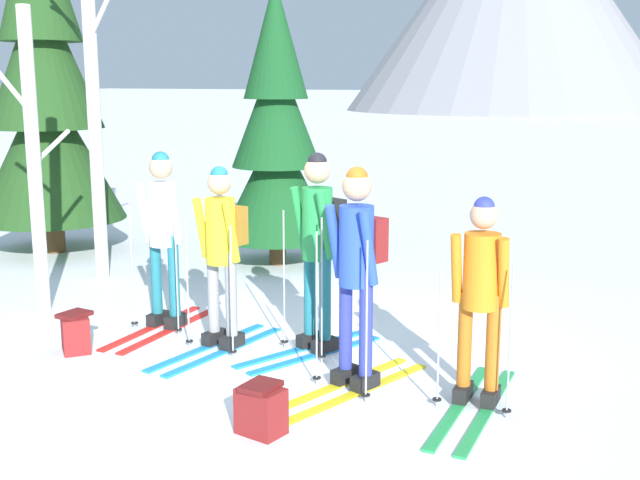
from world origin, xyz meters
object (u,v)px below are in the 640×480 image
skier_in_yellow (222,247)px  birch_tree_tall (92,84)px  backpack_on_snow_front (261,409)px  skier_in_orange (480,295)px  backpack_on_snow_beside (75,332)px  pine_tree_near (45,91)px  birch_tree_slender (33,159)px  pine_tree_mid (276,137)px  skier_in_white (163,231)px  skier_in_blue (357,264)px  skier_in_green (318,239)px

skier_in_yellow → birch_tree_tall: (-3.00, 1.38, 1.49)m
birch_tree_tall → backpack_on_snow_front: size_ratio=12.52×
skier_in_orange → backpack_on_snow_beside: 3.81m
skier_in_orange → pine_tree_near: pine_tree_near is taller
skier_in_yellow → skier_in_orange: bearing=-2.6°
skier_in_yellow → birch_tree_slender: birch_tree_slender is taller
pine_tree_mid → birch_tree_tall: size_ratio=0.81×
skier_in_orange → pine_tree_mid: pine_tree_mid is taller
pine_tree_near → skier_in_white: bearing=-27.4°
skier_in_white → skier_in_yellow: size_ratio=1.05×
skier_in_yellow → skier_in_blue: (1.57, -0.27, 0.07)m
birch_tree_tall → backpack_on_snow_beside: bearing=-49.4°
skier_in_blue → birch_tree_tall: birch_tree_tall is taller
pine_tree_mid → birch_tree_slender: 3.38m
pine_tree_near → birch_tree_tall: pine_tree_near is taller
pine_tree_mid → backpack_on_snow_front: (2.90, -4.63, -1.57)m
skier_in_orange → skier_in_white: bearing=174.9°
skier_in_blue → skier_in_orange: size_ratio=1.02×
skier_in_orange → pine_tree_near: size_ratio=0.35×
skier_in_white → birch_tree_slender: birch_tree_slender is taller
skier_in_blue → skier_in_white: bearing=169.4°
skier_in_yellow → birch_tree_tall: size_ratio=0.36×
skier_in_blue → pine_tree_near: pine_tree_near is taller
skier_in_yellow → skier_in_green: 0.91m
skier_in_yellow → skier_in_orange: 2.56m
skier_in_orange → skier_in_blue: bearing=-171.3°
skier_in_green → skier_in_blue: skier_in_green is taller
skier_in_white → skier_in_orange: skier_in_white is taller
skier_in_orange → birch_tree_slender: size_ratio=0.55×
pine_tree_near → backpack_on_snow_front: pine_tree_near is taller
skier_in_white → skier_in_yellow: bearing=-12.2°
pine_tree_near → backpack_on_snow_front: bearing=-30.3°
skier_in_green → skier_in_yellow: bearing=-156.3°
skier_in_green → birch_tree_slender: birch_tree_slender is taller
skier_in_yellow → pine_tree_near: size_ratio=0.34×
backpack_on_snow_beside → birch_tree_tall: bearing=130.6°
skier_in_green → pine_tree_mid: 3.75m
birch_tree_slender → backpack_on_snow_beside: birch_tree_slender is taller
skier_in_yellow → backpack_on_snow_beside: bearing=-144.1°
birch_tree_tall → backpack_on_snow_beside: size_ratio=11.90×
skier_in_orange → birch_tree_tall: 5.97m
skier_in_blue → backpack_on_snow_front: size_ratio=4.84×
birch_tree_tall → backpack_on_snow_front: (4.40, -2.79, -2.28)m
pine_tree_mid → skier_in_blue: bearing=-48.6°
pine_tree_mid → pine_tree_near: bearing=-163.2°
skier_in_blue → skier_in_orange: 1.01m
skier_in_white → pine_tree_mid: bearing=101.4°
skier_in_blue → pine_tree_near: (-6.38, 2.49, 1.31)m
skier_in_blue → backpack_on_snow_front: skier_in_blue is taller
skier_in_white → pine_tree_near: 4.62m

